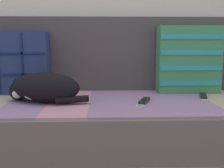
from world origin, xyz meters
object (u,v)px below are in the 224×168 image
Objects in this scene: couch at (91,132)px; game_remote_far at (144,101)px; throw_pillow_striped at (188,59)px; throw_pillow_quilted at (14,63)px; game_remote_near at (203,96)px; sleeping_cat at (43,88)px.

game_remote_far is at bearing -18.70° from couch.
throw_pillow_striped reaches higher than game_remote_far.
couch is 0.65m from throw_pillow_quilted.
throw_pillow_striped reaches higher than throw_pillow_quilted.
couch is 0.70m from game_remote_near.
game_remote_far is (0.78, -0.30, -0.18)m from throw_pillow_quilted.
game_remote_far is at bearing -137.28° from throw_pillow_striped.
couch is at bearing -22.79° from throw_pillow_quilted.
game_remote_far reaches higher than couch.
throw_pillow_quilted reaches higher than game_remote_near.
throw_pillow_quilted is at bearing 179.97° from throw_pillow_striped.
throw_pillow_striped is 2.23× the size of game_remote_far.
couch is 0.37m from game_remote_far.
couch is 9.89× the size of game_remote_far.
sleeping_cat is 2.25× the size of game_remote_near.
throw_pillow_striped reaches higher than sleeping_cat.
throw_pillow_quilted is at bearing 171.30° from game_remote_near.
sleeping_cat reaches higher than game_remote_near.
throw_pillow_striped is at bearing 42.72° from game_remote_far.
game_remote_far is at bearing -161.04° from game_remote_near.
couch is 0.77m from throw_pillow_striped.
throw_pillow_quilted is 2.16× the size of game_remote_near.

